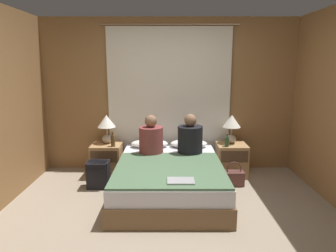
% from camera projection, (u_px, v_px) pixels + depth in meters
% --- Properties ---
extents(ground_plane, '(16.00, 16.00, 0.00)m').
position_uv_depth(ground_plane, '(168.00, 224.00, 3.37)').
color(ground_plane, gray).
extents(wall_back, '(4.26, 0.06, 2.50)m').
position_uv_depth(wall_back, '(168.00, 96.00, 4.98)').
color(wall_back, olive).
rests_on(wall_back, ground_plane).
extents(curtain_panel, '(2.21, 0.02, 2.38)m').
position_uv_depth(curtain_panel, '(168.00, 100.00, 4.93)').
color(curtain_panel, silver).
rests_on(curtain_panel, ground_plane).
extents(bed, '(1.44, 1.95, 0.45)m').
position_uv_depth(bed, '(168.00, 178.00, 4.13)').
color(bed, brown).
rests_on(bed, ground_plane).
extents(nightstand_left, '(0.47, 0.47, 0.51)m').
position_uv_depth(nightstand_left, '(106.00, 160.00, 4.81)').
color(nightstand_left, '#A87F51').
rests_on(nightstand_left, ground_plane).
extents(nightstand_right, '(0.47, 0.47, 0.51)m').
position_uv_depth(nightstand_right, '(230.00, 159.00, 4.82)').
color(nightstand_right, '#A87F51').
rests_on(nightstand_right, ground_plane).
extents(lamp_left, '(0.29, 0.29, 0.46)m').
position_uv_depth(lamp_left, '(105.00, 125.00, 4.77)').
color(lamp_left, '#B2A899').
rests_on(lamp_left, nightstand_left).
extents(lamp_right, '(0.29, 0.29, 0.46)m').
position_uv_depth(lamp_right, '(230.00, 124.00, 4.78)').
color(lamp_right, '#B2A899').
rests_on(lamp_right, nightstand_right).
extents(pillow_left, '(0.60, 0.32, 0.12)m').
position_uv_depth(pillow_left, '(148.00, 144.00, 4.82)').
color(pillow_left, white).
rests_on(pillow_left, bed).
extents(pillow_right, '(0.60, 0.32, 0.12)m').
position_uv_depth(pillow_right, '(187.00, 144.00, 4.82)').
color(pillow_right, white).
rests_on(pillow_right, bed).
extents(blanket_on_bed, '(1.38, 1.31, 0.03)m').
position_uv_depth(blanket_on_bed, '(168.00, 169.00, 3.79)').
color(blanket_on_bed, '#4C6B4C').
rests_on(blanket_on_bed, bed).
extents(person_left_in_bed, '(0.36, 0.36, 0.59)m').
position_uv_depth(person_left_in_bed, '(150.00, 139.00, 4.42)').
color(person_left_in_bed, brown).
rests_on(person_left_in_bed, bed).
extents(person_right_in_bed, '(0.37, 0.37, 0.61)m').
position_uv_depth(person_right_in_bed, '(189.00, 138.00, 4.43)').
color(person_right_in_bed, black).
rests_on(person_right_in_bed, bed).
extents(beer_bottle_on_left_stand, '(0.06, 0.06, 0.23)m').
position_uv_depth(beer_bottle_on_left_stand, '(112.00, 141.00, 4.61)').
color(beer_bottle_on_left_stand, '#513819').
rests_on(beer_bottle_on_left_stand, nightstand_left).
extents(beer_bottle_on_right_stand, '(0.06, 0.06, 0.20)m').
position_uv_depth(beer_bottle_on_right_stand, '(226.00, 142.00, 4.62)').
color(beer_bottle_on_right_stand, '#2D4C28').
rests_on(beer_bottle_on_right_stand, nightstand_right).
extents(laptop_on_bed, '(0.30, 0.20, 0.02)m').
position_uv_depth(laptop_on_bed, '(180.00, 181.00, 3.34)').
color(laptop_on_bed, '#9EA0A5').
rests_on(laptop_on_bed, blanket_on_bed).
extents(backpack_on_floor, '(0.31, 0.25, 0.39)m').
position_uv_depth(backpack_on_floor, '(97.00, 173.00, 4.33)').
color(backpack_on_floor, black).
rests_on(backpack_on_floor, ground_plane).
extents(handbag_on_floor, '(0.29, 0.17, 0.36)m').
position_uv_depth(handbag_on_floor, '(232.00, 178.00, 4.43)').
color(handbag_on_floor, brown).
rests_on(handbag_on_floor, ground_plane).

